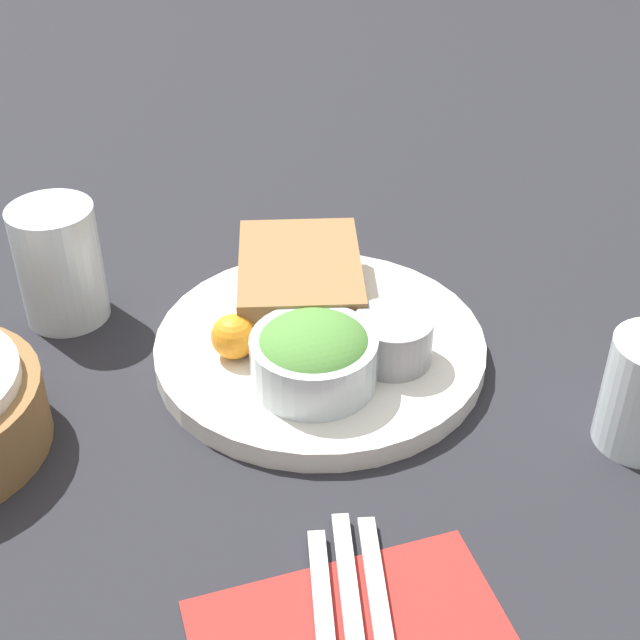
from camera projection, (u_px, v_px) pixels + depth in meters
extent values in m
plane|color=#232328|center=(320.00, 356.00, 0.79)|extent=(4.00, 4.00, 0.00)
cylinder|color=white|center=(320.00, 347.00, 0.79)|extent=(0.29, 0.29, 0.02)
cube|color=olive|center=(298.00, 294.00, 0.82)|extent=(0.17, 0.14, 0.02)
cube|color=#E5C666|center=(298.00, 281.00, 0.81)|extent=(0.16, 0.14, 0.01)
cube|color=olive|center=(298.00, 267.00, 0.81)|extent=(0.17, 0.14, 0.02)
cylinder|color=silver|center=(314.00, 361.00, 0.72)|extent=(0.10, 0.10, 0.04)
ellipsoid|color=#4C8438|center=(314.00, 348.00, 0.71)|extent=(0.10, 0.10, 0.05)
cylinder|color=#99999E|center=(393.00, 339.00, 0.75)|extent=(0.07, 0.07, 0.04)
sphere|color=orange|center=(234.00, 337.00, 0.75)|extent=(0.04, 0.04, 0.04)
cylinder|color=silver|center=(59.00, 264.00, 0.81)|extent=(0.08, 0.08, 0.11)
cube|color=silver|center=(383.00, 635.00, 0.55)|extent=(0.19, 0.06, 0.01)
cube|color=silver|center=(355.00, 637.00, 0.55)|extent=(0.20, 0.06, 0.01)
cube|color=silver|center=(326.00, 639.00, 0.55)|extent=(0.17, 0.05, 0.01)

